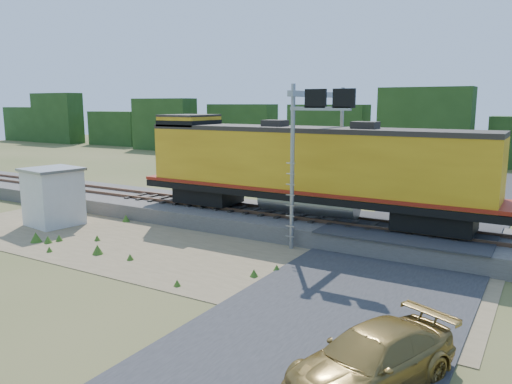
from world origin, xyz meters
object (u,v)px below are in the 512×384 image
Objects in this scene: shed at (53,196)px; signal_gantry at (321,125)px; locomotive at (303,166)px; car at (372,359)px.

signal_gantry is at bearing 27.70° from shed.
locomotive is 12.96m from shed.
shed is (-11.74, -5.20, -1.76)m from locomotive.
locomotive is at bearing 32.25° from shed.
locomotive is 13.78m from car.
car is (18.93, -6.26, -0.86)m from shed.
shed is at bearing -175.36° from car.
signal_gantry reaches higher than shed.
car is (7.19, -11.46, -2.63)m from locomotive.
signal_gantry is (12.92, 4.54, 3.77)m from shed.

